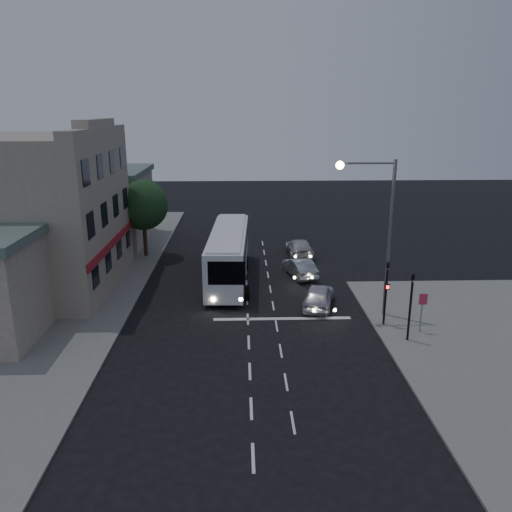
{
  "coord_description": "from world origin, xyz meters",
  "views": [
    {
      "loc": [
        -0.36,
        -24.71,
        11.72
      ],
      "look_at": [
        0.64,
        7.49,
        2.2
      ],
      "focal_mm": 35.0,
      "sensor_mm": 36.0,
      "label": 1
    }
  ],
  "objects_px": {
    "car_sedan_a": "(300,268)",
    "car_sedan_b": "(299,248)",
    "traffic_signal_main": "(387,286)",
    "regulatory_sign": "(422,306)",
    "car_suv": "(319,296)",
    "traffic_signal_side": "(411,299)",
    "streetlight": "(379,221)",
    "tour_bus": "(229,253)",
    "street_tree": "(143,203)"
  },
  "relations": [
    {
      "from": "car_sedan_b",
      "to": "regulatory_sign",
      "type": "height_order",
      "value": "regulatory_sign"
    },
    {
      "from": "traffic_signal_main",
      "to": "streetlight",
      "type": "height_order",
      "value": "streetlight"
    },
    {
      "from": "tour_bus",
      "to": "traffic_signal_side",
      "type": "xyz_separation_m",
      "value": [
        9.53,
        -10.36,
        0.48
      ]
    },
    {
      "from": "traffic_signal_side",
      "to": "regulatory_sign",
      "type": "xyz_separation_m",
      "value": [
        1.0,
        0.96,
        -0.82
      ]
    },
    {
      "from": "traffic_signal_side",
      "to": "streetlight",
      "type": "bearing_deg",
      "value": 105.7
    },
    {
      "from": "car_sedan_a",
      "to": "regulatory_sign",
      "type": "distance_m",
      "value": 11.28
    },
    {
      "from": "street_tree",
      "to": "regulatory_sign",
      "type": "bearing_deg",
      "value": -41.08
    },
    {
      "from": "tour_bus",
      "to": "car_suv",
      "type": "bearing_deg",
      "value": -41.33
    },
    {
      "from": "streetlight",
      "to": "traffic_signal_main",
      "type": "bearing_deg",
      "value": -79.8
    },
    {
      "from": "tour_bus",
      "to": "car_sedan_a",
      "type": "height_order",
      "value": "tour_bus"
    },
    {
      "from": "traffic_signal_main",
      "to": "streetlight",
      "type": "bearing_deg",
      "value": 100.2
    },
    {
      "from": "traffic_signal_side",
      "to": "car_sedan_b",
      "type": "bearing_deg",
      "value": 103.38
    },
    {
      "from": "tour_bus",
      "to": "regulatory_sign",
      "type": "bearing_deg",
      "value": -39.44
    },
    {
      "from": "traffic_signal_main",
      "to": "traffic_signal_side",
      "type": "height_order",
      "value": "same"
    },
    {
      "from": "tour_bus",
      "to": "traffic_signal_side",
      "type": "bearing_deg",
      "value": -45.08
    },
    {
      "from": "car_suv",
      "to": "car_sedan_b",
      "type": "relative_size",
      "value": 0.86
    },
    {
      "from": "car_suv",
      "to": "street_tree",
      "type": "xyz_separation_m",
      "value": [
        -12.6,
        11.22,
        3.8
      ]
    },
    {
      "from": "regulatory_sign",
      "to": "street_tree",
      "type": "relative_size",
      "value": 0.35
    },
    {
      "from": "street_tree",
      "to": "car_suv",
      "type": "bearing_deg",
      "value": -41.7
    },
    {
      "from": "car_sedan_b",
      "to": "traffic_signal_side",
      "type": "bearing_deg",
      "value": 101.38
    },
    {
      "from": "traffic_signal_main",
      "to": "regulatory_sign",
      "type": "height_order",
      "value": "traffic_signal_main"
    },
    {
      "from": "car_sedan_b",
      "to": "traffic_signal_main",
      "type": "height_order",
      "value": "traffic_signal_main"
    },
    {
      "from": "regulatory_sign",
      "to": "street_tree",
      "type": "bearing_deg",
      "value": 138.92
    },
    {
      "from": "tour_bus",
      "to": "car_sedan_b",
      "type": "xyz_separation_m",
      "value": [
        5.7,
        5.74,
        -1.25
      ]
    },
    {
      "from": "car_sedan_a",
      "to": "traffic_signal_side",
      "type": "xyz_separation_m",
      "value": [
        4.42,
        -10.81,
        1.75
      ]
    },
    {
      "from": "traffic_signal_main",
      "to": "regulatory_sign",
      "type": "xyz_separation_m",
      "value": [
        1.7,
        -1.01,
        -0.82
      ]
    },
    {
      "from": "traffic_signal_main",
      "to": "regulatory_sign",
      "type": "relative_size",
      "value": 1.86
    },
    {
      "from": "streetlight",
      "to": "street_tree",
      "type": "bearing_deg",
      "value": 140.49
    },
    {
      "from": "car_suv",
      "to": "regulatory_sign",
      "type": "relative_size",
      "value": 1.87
    },
    {
      "from": "tour_bus",
      "to": "regulatory_sign",
      "type": "relative_size",
      "value": 5.35
    },
    {
      "from": "street_tree",
      "to": "tour_bus",
      "type": "bearing_deg",
      "value": -40.06
    },
    {
      "from": "tour_bus",
      "to": "streetlight",
      "type": "distance_m",
      "value": 11.67
    },
    {
      "from": "car_sedan_a",
      "to": "regulatory_sign",
      "type": "relative_size",
      "value": 1.84
    },
    {
      "from": "traffic_signal_main",
      "to": "street_tree",
      "type": "height_order",
      "value": "street_tree"
    },
    {
      "from": "traffic_signal_side",
      "to": "traffic_signal_main",
      "type": "bearing_deg",
      "value": 109.49
    },
    {
      "from": "car_sedan_b",
      "to": "traffic_signal_side",
      "type": "distance_m",
      "value": 16.64
    },
    {
      "from": "tour_bus",
      "to": "street_tree",
      "type": "relative_size",
      "value": 1.9
    },
    {
      "from": "car_sedan_a",
      "to": "car_sedan_b",
      "type": "bearing_deg",
      "value": -110.76
    },
    {
      "from": "tour_bus",
      "to": "traffic_signal_side",
      "type": "distance_m",
      "value": 14.08
    },
    {
      "from": "car_suv",
      "to": "traffic_signal_main",
      "type": "bearing_deg",
      "value": 152.17
    },
    {
      "from": "car_sedan_a",
      "to": "traffic_signal_side",
      "type": "bearing_deg",
      "value": 97.87
    },
    {
      "from": "car_sedan_b",
      "to": "streetlight",
      "type": "bearing_deg",
      "value": 100.75
    },
    {
      "from": "car_suv",
      "to": "traffic_signal_main",
      "type": "xyz_separation_m",
      "value": [
        3.21,
        -3.02,
        1.72
      ]
    },
    {
      "from": "car_sedan_a",
      "to": "traffic_signal_main",
      "type": "height_order",
      "value": "traffic_signal_main"
    },
    {
      "from": "car_sedan_a",
      "to": "car_sedan_b",
      "type": "relative_size",
      "value": 0.85
    },
    {
      "from": "car_suv",
      "to": "car_sedan_a",
      "type": "height_order",
      "value": "car_suv"
    },
    {
      "from": "car_suv",
      "to": "traffic_signal_main",
      "type": "height_order",
      "value": "traffic_signal_main"
    },
    {
      "from": "tour_bus",
      "to": "car_sedan_b",
      "type": "height_order",
      "value": "tour_bus"
    },
    {
      "from": "traffic_signal_main",
      "to": "regulatory_sign",
      "type": "distance_m",
      "value": 2.14
    },
    {
      "from": "tour_bus",
      "to": "traffic_signal_main",
      "type": "distance_m",
      "value": 12.18
    }
  ]
}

